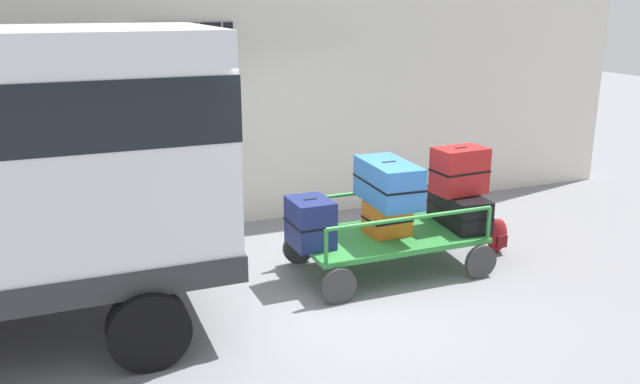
# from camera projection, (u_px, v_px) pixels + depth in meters

# --- Properties ---
(ground_plane) EXTENTS (40.00, 40.00, 0.00)m
(ground_plane) POSITION_uv_depth(u_px,v_px,m) (330.00, 288.00, 7.22)
(ground_plane) COLOR gray
(building_wall) EXTENTS (12.00, 0.38, 5.00)m
(building_wall) POSITION_uv_depth(u_px,v_px,m) (254.00, 41.00, 8.88)
(building_wall) COLOR silver
(building_wall) RESTS_ON ground
(luggage_cart) EXTENTS (2.14, 1.24, 0.44)m
(luggage_cart) POSITION_uv_depth(u_px,v_px,m) (388.00, 241.00, 7.60)
(luggage_cart) COLOR #2D8438
(luggage_cart) RESTS_ON ground
(cart_railing) EXTENTS (2.02, 1.11, 0.39)m
(cart_railing) POSITION_uv_depth(u_px,v_px,m) (389.00, 208.00, 7.49)
(cart_railing) COLOR #2D8438
(cart_railing) RESTS_ON luggage_cart
(suitcase_left_bottom) EXTENTS (0.44, 0.54, 0.53)m
(suitcase_left_bottom) POSITION_uv_depth(u_px,v_px,m) (310.00, 223.00, 7.18)
(suitcase_left_bottom) COLOR navy
(suitcase_left_bottom) RESTS_ON luggage_cart
(suitcase_midleft_bottom) EXTENTS (0.48, 0.41, 0.38)m
(suitcase_midleft_bottom) POSITION_uv_depth(u_px,v_px,m) (387.00, 218.00, 7.55)
(suitcase_midleft_bottom) COLOR orange
(suitcase_midleft_bottom) RESTS_ON luggage_cart
(suitcase_midleft_middle) EXTENTS (0.52, 0.97, 0.47)m
(suitcase_midleft_middle) POSITION_uv_depth(u_px,v_px,m) (388.00, 182.00, 7.43)
(suitcase_midleft_middle) COLOR #3372C6
(suitcase_midleft_middle) RESTS_ON suitcase_midleft_bottom
(suitcase_center_bottom) EXTENTS (0.50, 0.96, 0.39)m
(suitcase_center_bottom) POSITION_uv_depth(u_px,v_px,m) (459.00, 209.00, 7.87)
(suitcase_center_bottom) COLOR black
(suitcase_center_bottom) RESTS_ON luggage_cart
(suitcase_center_middle) EXTENTS (0.63, 0.44, 0.55)m
(suitcase_center_middle) POSITION_uv_depth(u_px,v_px,m) (460.00, 170.00, 7.77)
(suitcase_center_middle) COLOR #B21E1E
(suitcase_center_middle) RESTS_ON suitcase_center_bottom
(backpack) EXTENTS (0.27, 0.22, 0.44)m
(backpack) POSITION_uv_depth(u_px,v_px,m) (497.00, 236.00, 8.19)
(backpack) COLOR maroon
(backpack) RESTS_ON ground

